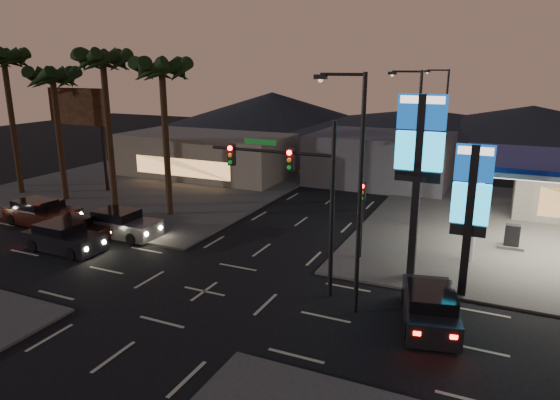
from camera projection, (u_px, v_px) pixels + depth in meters
The scene contains 25 objects.
ground at pixel (204, 291), 23.36m from camera, with size 140.00×140.00×0.00m, color black.
corner_lot_nw at pixel (150, 186), 43.83m from camera, with size 24.00×24.00×0.12m, color #47443F.
pylon_sign_tall at pixel (419, 151), 23.12m from camera, with size 2.20×0.35×9.00m.
pylon_sign_short at pixel (471, 198), 21.69m from camera, with size 1.60×0.35×7.00m.
traffic_signal_mast at pixel (296, 182), 22.25m from camera, with size 6.10×0.39×8.00m.
pedestal_signal at pixel (362, 208), 26.53m from camera, with size 0.32×0.39×4.30m.
streetlight_near at pixel (356, 182), 20.03m from camera, with size 2.14×0.25×10.00m.
streetlight_mid at pixel (414, 140), 31.45m from camera, with size 2.14×0.25×10.00m.
streetlight_far at pixel (442, 119), 43.75m from camera, with size 2.14×0.25×10.00m.
palm_a at pixel (162, 79), 32.88m from camera, with size 4.41×4.41×10.86m.
palm_b at pixel (103, 70), 34.75m from camera, with size 4.41×4.41×11.46m.
palm_c at pixel (53, 85), 37.04m from camera, with size 4.41×4.41×10.26m.
palm_d at pixel (5, 67), 38.72m from camera, with size 4.41×4.41×11.66m.
billboard at pixel (78, 115), 41.38m from camera, with size 6.00×0.30×8.50m.
building_far_west at pixel (206, 155), 47.79m from camera, with size 16.00×8.00×4.00m, color #726B5B.
building_far_mid at pixel (381, 158), 44.83m from camera, with size 12.00×9.00×4.40m, color #4C4C51.
hill_left at pixel (272, 110), 85.34m from camera, with size 40.00×40.00×6.00m, color black.
hill_right at pixel (531, 124), 69.40m from camera, with size 50.00×50.00×5.00m, color black.
hill_center at pixel (421, 123), 75.55m from camera, with size 60.00×60.00×4.00m, color black.
car_lane_a_front at pixel (63, 238), 28.43m from camera, with size 4.88×2.13×1.58m.
car_lane_a_mid at pixel (77, 229), 30.21m from camera, with size 4.33×2.03×1.38m.
car_lane_b_front at pixel (121, 224), 30.82m from camera, with size 5.04×2.16×1.63m.
car_lane_b_mid at pixel (47, 212), 33.61m from camera, with size 4.67×2.36×1.47m.
car_lane_b_rear at pixel (38, 213), 33.08m from camera, with size 5.19×2.48×1.65m.
suv_station at pixel (430, 307), 20.27m from camera, with size 3.01×5.05×1.58m.
Camera 1 is at (12.15, -18.04, 10.18)m, focal length 32.00 mm.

